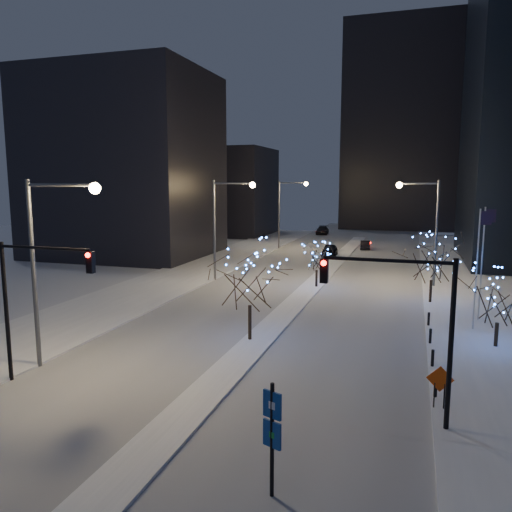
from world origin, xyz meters
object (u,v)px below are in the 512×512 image
at_px(street_lamp_east, 427,219).
at_px(construction_sign, 440,383).
at_px(car_near, 330,251).
at_px(holiday_tree_median_near, 250,277).
at_px(traffic_signal_west, 31,289).
at_px(street_lamp_w_mid, 224,216).
at_px(car_far, 322,230).
at_px(car_mid, 365,245).
at_px(street_lamp_w_far, 286,205).
at_px(holiday_tree_median_far, 317,258).
at_px(holiday_tree_plaza_near, 499,299).
at_px(wayfinding_sign, 272,428).
at_px(holiday_tree_plaza_far, 432,258).
at_px(street_lamp_w_near, 49,248).
at_px(traffic_signal_east, 410,313).

bearing_deg(street_lamp_east, construction_sign, -89.54).
distance_m(car_near, holiday_tree_median_near, 37.05).
distance_m(traffic_signal_west, construction_sign, 19.27).
distance_m(street_lamp_east, construction_sign, 27.65).
bearing_deg(street_lamp_w_mid, construction_sign, -51.48).
bearing_deg(car_far, car_mid, -67.02).
bearing_deg(street_lamp_w_far, car_near, -37.35).
bearing_deg(traffic_signal_west, car_far, 89.18).
xyz_separation_m(street_lamp_w_mid, holiday_tree_median_far, (9.44, -0.63, -3.61)).
distance_m(holiday_tree_plaza_near, wayfinding_sign, 19.79).
relative_size(holiday_tree_median_near, holiday_tree_plaza_near, 1.19).
height_order(street_lamp_w_mid, construction_sign, street_lamp_w_mid).
distance_m(street_lamp_w_mid, holiday_tree_plaza_far, 20.01).
bearing_deg(street_lamp_w_mid, street_lamp_w_far, 90.00).
xyz_separation_m(street_lamp_w_far, holiday_tree_plaza_far, (19.44, -28.87, -2.73)).
relative_size(street_lamp_w_mid, wayfinding_sign, 2.65).
bearing_deg(street_lamp_east, holiday_tree_plaza_near, -77.57).
height_order(street_lamp_w_far, holiday_tree_plaza_near, street_lamp_w_far).
xyz_separation_m(street_lamp_w_mid, traffic_signal_west, (0.50, -27.00, -1.74)).
distance_m(car_mid, wayfinding_sign, 60.59).
bearing_deg(wayfinding_sign, holiday_tree_plaza_near, 86.03).
xyz_separation_m(street_lamp_w_near, holiday_tree_median_far, (9.44, 24.37, -3.61)).
bearing_deg(holiday_tree_median_near, street_lamp_east, 62.77).
distance_m(car_far, holiday_tree_plaza_far, 54.14).
distance_m(street_lamp_east, holiday_tree_median_far, 10.85).
distance_m(traffic_signal_east, wayfinding_sign, 7.62).
bearing_deg(car_near, traffic_signal_west, -102.38).
bearing_deg(street_lamp_w_mid, traffic_signal_west, -88.94).
bearing_deg(car_far, wayfinding_sign, -85.48).
relative_size(street_lamp_w_mid, car_far, 1.91).
height_order(street_lamp_w_far, street_lamp_east, same).
distance_m(street_lamp_w_far, wayfinding_sign, 58.88).
height_order(car_far, holiday_tree_plaza_far, holiday_tree_plaza_far).
bearing_deg(holiday_tree_median_far, holiday_tree_plaza_far, -17.92).
bearing_deg(holiday_tree_median_near, car_mid, 86.54).
bearing_deg(holiday_tree_plaza_near, street_lamp_w_mid, 147.79).
xyz_separation_m(street_lamp_w_far, holiday_tree_median_far, (9.44, -25.63, -3.61)).
relative_size(street_lamp_w_far, traffic_signal_east, 1.43).
relative_size(holiday_tree_plaza_near, holiday_tree_plaza_far, 0.84).
xyz_separation_m(street_lamp_w_mid, wayfinding_sign, (13.94, -32.05, -4.19)).
height_order(street_lamp_w_far, traffic_signal_west, street_lamp_w_far).
bearing_deg(holiday_tree_median_near, wayfinding_sign, -69.21).
xyz_separation_m(street_lamp_w_near, street_lamp_east, (19.02, 28.00, -0.05)).
distance_m(street_lamp_east, traffic_signal_west, 35.30).
relative_size(street_lamp_east, construction_sign, 5.27).
xyz_separation_m(street_lamp_w_far, wayfinding_sign, (13.94, -57.05, -4.19)).
distance_m(traffic_signal_east, holiday_tree_plaza_far, 22.21).
height_order(car_near, holiday_tree_median_far, holiday_tree_median_far).
height_order(car_near, car_far, car_near).
bearing_deg(street_lamp_w_far, street_lamp_east, -49.15).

